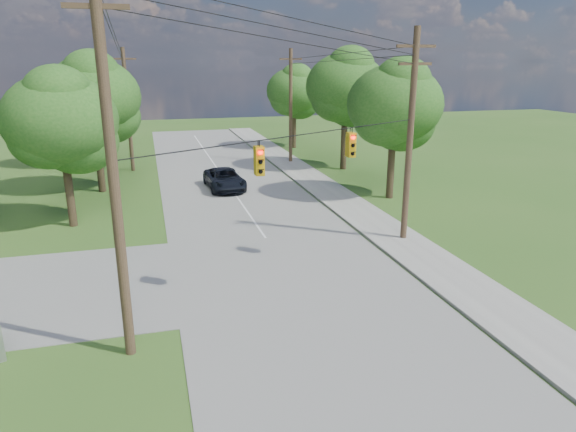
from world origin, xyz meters
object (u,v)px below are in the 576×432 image
object	(u,v)px
pole_sw	(112,160)
pole_north_e	(291,106)
pole_ne	(410,134)
pole_north_w	(128,109)
car_main_north	(225,179)

from	to	relation	value
pole_sw	pole_north_e	world-z (taller)	pole_sw
pole_ne	pole_north_w	size ratio (longest dim) A/B	1.05
pole_sw	pole_north_w	bearing A→B (deg)	90.77
pole_sw	pole_north_w	world-z (taller)	pole_sw
pole_north_e	car_main_north	xyz separation A→B (m)	(-7.36, -8.66, -4.37)
pole_ne	pole_sw	bearing A→B (deg)	-150.62
pole_sw	pole_north_e	xyz separation A→B (m)	(13.50, 29.60, -1.10)
pole_north_e	pole_ne	bearing A→B (deg)	-90.00
pole_sw	pole_north_e	bearing A→B (deg)	65.48
pole_ne	pole_north_w	xyz separation A→B (m)	(-13.90, 22.00, -0.34)
pole_ne	pole_north_w	distance (m)	26.03
pole_north_e	pole_sw	bearing A→B (deg)	-114.52
car_main_north	pole_north_e	bearing A→B (deg)	46.66
pole_north_e	car_main_north	bearing A→B (deg)	-130.37
pole_north_w	car_main_north	world-z (taller)	pole_north_w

